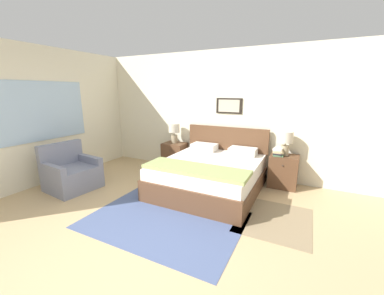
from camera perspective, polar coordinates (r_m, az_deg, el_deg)
ground_plane at (r=3.03m, az=-16.64°, el=-22.97°), size 16.00×16.00×0.00m
wall_back at (r=5.13m, az=6.62°, el=8.18°), size 8.00×0.09×2.60m
wall_left at (r=5.62m, az=-28.37°, el=7.15°), size 0.08×5.45×2.60m
area_rug_main at (r=3.49m, az=-6.71°, el=-17.00°), size 2.14×1.51×0.01m
area_rug_bedside at (r=3.67m, az=19.34°, el=-16.16°), size 0.97×1.12×0.01m
bed at (r=4.33m, az=4.35°, el=-6.41°), size 1.72×1.92×1.04m
armchair at (r=4.91m, az=-27.23°, el=-5.71°), size 0.84×0.88×0.84m
nightstand_near_window at (r=5.47m, az=-4.18°, el=-2.06°), size 0.50×0.43×0.61m
nightstand_by_door at (r=4.76m, az=21.25°, el=-5.37°), size 0.50×0.43×0.61m
table_lamp_near_window at (r=5.37m, az=-4.34°, el=4.15°), size 0.25×0.25×0.45m
table_lamp_by_door at (r=4.63m, az=21.77°, el=1.70°), size 0.25×0.25×0.45m
book_thick_bottom at (r=4.64m, az=20.14°, el=-1.63°), size 0.20×0.25×0.03m
book_hardcover_middle at (r=4.63m, az=20.17°, el=-1.27°), size 0.17×0.25×0.03m
book_novel_upper at (r=4.63m, az=20.20°, el=-0.92°), size 0.21×0.27×0.03m
book_slim_near_top at (r=4.62m, az=20.23°, el=-0.60°), size 0.17×0.28×0.03m
book_paperback_top at (r=4.61m, az=20.26°, el=-0.24°), size 0.18×0.29×0.03m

